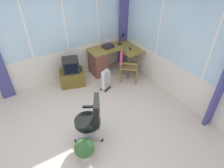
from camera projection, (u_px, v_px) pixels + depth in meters
ground at (91, 130)px, 4.10m from camera, size 5.68×5.31×0.06m
north_window_panel at (48, 37)px, 4.80m from camera, size 4.68×0.07×2.62m
east_window_panel at (181, 48)px, 4.31m from camera, size 0.07×4.31×2.62m
curtain_corner at (124, 24)px, 5.69m from camera, size 0.31×0.10×2.52m
desk at (101, 61)px, 5.63m from camera, size 1.35×1.05×0.75m
desk_lamp at (123, 37)px, 5.64m from camera, size 0.23×0.20×0.34m
tv_remote at (130, 49)px, 5.51m from camera, size 0.11×0.15×0.02m
spray_bottle at (108, 43)px, 5.62m from camera, size 0.06×0.06×0.22m
paper_tray at (108, 46)px, 5.57m from camera, size 0.33×0.27×0.09m
wooden_armchair at (125, 61)px, 5.28m from camera, size 0.68×0.68×0.92m
office_chair at (91, 118)px, 3.57m from camera, size 0.60×0.62×1.01m
tv_on_stand at (72, 73)px, 5.19m from camera, size 0.74×0.61×0.80m
space_heater at (106, 79)px, 5.07m from camera, size 0.33×0.27×0.58m
potted_plant at (85, 148)px, 3.41m from camera, size 0.37×0.37×0.45m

